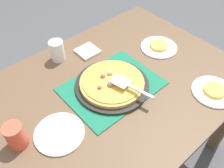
{
  "coord_description": "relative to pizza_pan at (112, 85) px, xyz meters",
  "views": [
    {
      "loc": [
        0.56,
        0.64,
        1.66
      ],
      "look_at": [
        0.0,
        0.0,
        0.77
      ],
      "focal_mm": 38.79,
      "sensor_mm": 36.0,
      "label": 1
    }
  ],
  "objects": [
    {
      "name": "cup_near",
      "position": [
        0.51,
        -0.01,
        0.05
      ],
      "size": [
        0.08,
        0.08,
        0.12
      ],
      "primitive_type": "cylinder",
      "color": "#E04C38",
      "rests_on": "dining_table"
    },
    {
      "name": "pizza_pan",
      "position": [
        0.0,
        0.0,
        0.0
      ],
      "size": [
        0.38,
        0.38,
        0.01
      ],
      "primitive_type": "cylinder",
      "color": "black",
      "rests_on": "placemat"
    },
    {
      "name": "dining_table",
      "position": [
        0.0,
        0.0,
        -0.12
      ],
      "size": [
        1.4,
        1.0,
        0.75
      ],
      "color": "brown",
      "rests_on": "ground_plane"
    },
    {
      "name": "napkin_stack",
      "position": [
        -0.08,
        -0.31,
        -0.01
      ],
      "size": [
        0.12,
        0.12,
        0.02
      ],
      "primitive_type": "cube",
      "color": "white",
      "rests_on": "dining_table"
    },
    {
      "name": "pizza",
      "position": [
        0.0,
        -0.0,
        0.02
      ],
      "size": [
        0.33,
        0.33,
        0.05
      ],
      "color": "tan",
      "rests_on": "pizza_pan"
    },
    {
      "name": "cup_far",
      "position": [
        0.09,
        -0.37,
        0.05
      ],
      "size": [
        0.08,
        0.08,
        0.12
      ],
      "primitive_type": "cylinder",
      "color": "white",
      "rests_on": "dining_table"
    },
    {
      "name": "plate_far_right",
      "position": [
        -0.43,
        -0.06,
        -0.01
      ],
      "size": [
        0.22,
        0.22,
        0.01
      ],
      "primitive_type": "cylinder",
      "color": "white",
      "rests_on": "dining_table"
    },
    {
      "name": "served_slice_left",
      "position": [
        -0.36,
        0.37,
        0.01
      ],
      "size": [
        0.11,
        0.11,
        0.02
      ],
      "primitive_type": "cylinder",
      "color": "#EAB747",
      "rests_on": "plate_near_left"
    },
    {
      "name": "plate_near_left",
      "position": [
        -0.36,
        0.37,
        -0.01
      ],
      "size": [
        0.22,
        0.22,
        0.01
      ],
      "primitive_type": "cylinder",
      "color": "white",
      "rests_on": "dining_table"
    },
    {
      "name": "pizza_server",
      "position": [
        -0.02,
        0.1,
        0.06
      ],
      "size": [
        0.09,
        0.23,
        0.01
      ],
      "color": "silver",
      "rests_on": "pizza"
    },
    {
      "name": "served_slice_right",
      "position": [
        -0.43,
        -0.06,
        0.01
      ],
      "size": [
        0.11,
        0.11,
        0.02
      ],
      "primitive_type": "cylinder",
      "color": "#EAB747",
      "rests_on": "plate_far_right"
    },
    {
      "name": "ground_plane",
      "position": [
        0.0,
        0.0,
        -0.76
      ],
      "size": [
        8.0,
        8.0,
        0.0
      ],
      "primitive_type": "plane",
      "color": "#4C4C51"
    },
    {
      "name": "placemat",
      "position": [
        0.0,
        0.0,
        -0.01
      ],
      "size": [
        0.48,
        0.36,
        0.01
      ],
      "primitive_type": "cube",
      "color": "#196B4C",
      "rests_on": "dining_table"
    },
    {
      "name": "plate_side",
      "position": [
        0.36,
        0.06,
        -0.01
      ],
      "size": [
        0.22,
        0.22,
        0.01
      ],
      "primitive_type": "cylinder",
      "color": "white",
      "rests_on": "dining_table"
    }
  ]
}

